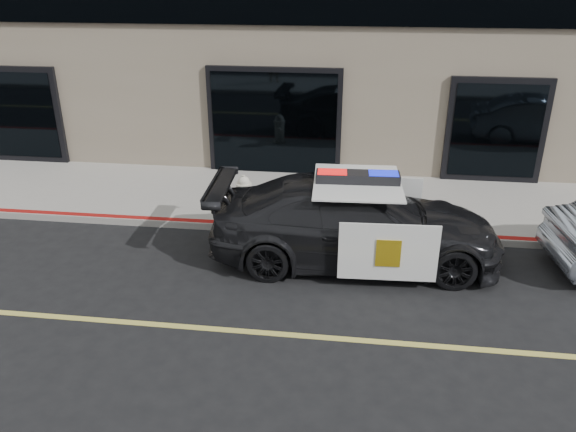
# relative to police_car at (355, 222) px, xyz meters

# --- Properties ---
(ground) EXTENTS (120.00, 120.00, 0.00)m
(ground) POSITION_rel_police_car_xyz_m (-1.19, -2.56, -0.79)
(ground) COLOR black
(ground) RESTS_ON ground
(sidewalk_n) EXTENTS (60.00, 3.50, 0.15)m
(sidewalk_n) POSITION_rel_police_car_xyz_m (-1.19, 2.69, -0.72)
(sidewalk_n) COLOR gray
(sidewalk_n) RESTS_ON ground
(police_car) EXTENTS (2.75, 5.60, 1.77)m
(police_car) POSITION_rel_police_car_xyz_m (0.00, 0.00, 0.00)
(police_car) COLOR black
(police_car) RESTS_ON ground
(fire_hydrant) EXTENTS (0.40, 0.55, 0.88)m
(fire_hydrant) POSITION_rel_police_car_xyz_m (-2.44, 1.56, -0.23)
(fire_hydrant) COLOR silver
(fire_hydrant) RESTS_ON sidewalk_n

